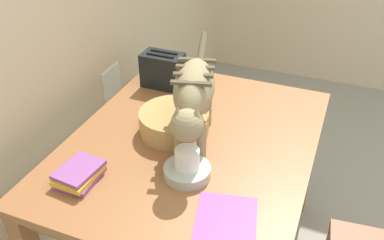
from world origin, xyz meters
name	(u,v)px	position (x,y,z in m)	size (l,w,h in m)	color
dining_table	(192,157)	(-0.02, 1.18, 0.64)	(1.21, 0.97, 0.73)	#995F37
cat	(194,93)	(-0.04, 1.16, 0.96)	(0.68, 0.25, 0.34)	#98865D
saucer_bowl	(187,171)	(-0.23, 1.11, 0.75)	(0.17, 0.17, 0.04)	#B6B6A7
coffee_mug	(187,158)	(-0.23, 1.11, 0.80)	(0.13, 0.09, 0.08)	white
magazine	(225,227)	(-0.42, 0.90, 0.73)	(0.29, 0.20, 0.01)	purple
book_stack	(79,174)	(-0.40, 1.46, 0.75)	(0.18, 0.14, 0.05)	#91499D
wicker_basket	(174,122)	(0.01, 1.27, 0.77)	(0.29, 0.29, 0.09)	tan
toaster	(163,70)	(0.36, 1.48, 0.81)	(0.12, 0.20, 0.18)	black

